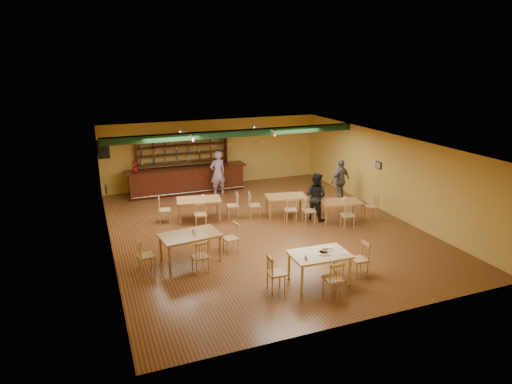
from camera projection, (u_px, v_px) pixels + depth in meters
name	position (u px, v px, depth m)	size (l,w,h in m)	color
floor	(263.00, 228.00, 15.32)	(12.00, 12.00, 0.00)	#562A18
ceiling_beam	(236.00, 133.00, 16.98)	(10.00, 0.30, 0.25)	black
track_rail_left	(186.00, 132.00, 16.87)	(0.05, 2.50, 0.05)	silver
track_rail_right	(264.00, 127.00, 17.98)	(0.05, 2.50, 0.05)	silver
ac_unit	(104.00, 149.00, 16.71)	(0.34, 0.70, 0.48)	silver
picture_left	(106.00, 188.00, 13.99)	(0.04, 0.34, 0.28)	black
picture_right	(378.00, 165.00, 17.00)	(0.04, 0.34, 0.28)	black
bar_counter	(187.00, 180.00, 19.23)	(5.20, 0.85, 1.13)	black
back_bar_hutch	(183.00, 164.00, 19.62)	(4.02, 0.40, 2.28)	black
poinsettia	(135.00, 167.00, 18.26)	(0.24, 0.24, 0.43)	#A30F1E
dining_table_a	(199.00, 209.00, 16.04)	(1.56, 0.94, 0.78)	olive
dining_table_b	(286.00, 205.00, 16.53)	(1.49, 0.89, 0.74)	olive
dining_table_c	(190.00, 248.00, 12.76)	(1.67, 1.00, 0.83)	olive
dining_table_d	(340.00, 211.00, 15.97)	(1.45, 0.87, 0.73)	olive
near_table	(319.00, 268.00, 11.58)	(1.51, 0.97, 0.81)	#CFB58B
pizza_tray	(323.00, 253.00, 11.49)	(0.40, 0.40, 0.01)	silver
parmesan_shaker	(306.00, 257.00, 11.13)	(0.07, 0.07, 0.11)	#EAE5C6
napkin_stack	(328.00, 248.00, 11.78)	(0.20, 0.15, 0.03)	white
pizza_server	(328.00, 250.00, 11.59)	(0.32, 0.09, 0.00)	silver
side_plate	(344.00, 253.00, 11.47)	(0.22, 0.22, 0.01)	white
patron_bar	(218.00, 173.00, 18.78)	(0.70, 0.46, 1.92)	#834DA7
patron_right_a	(316.00, 196.00, 15.95)	(0.85, 0.66, 1.74)	black
patron_right_b	(340.00, 180.00, 18.02)	(1.03, 0.43, 1.75)	slate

